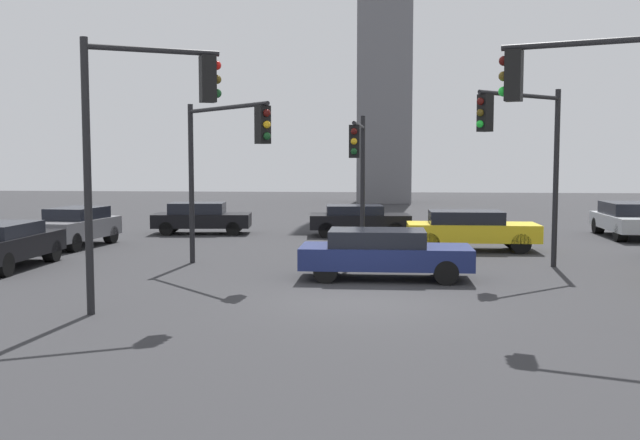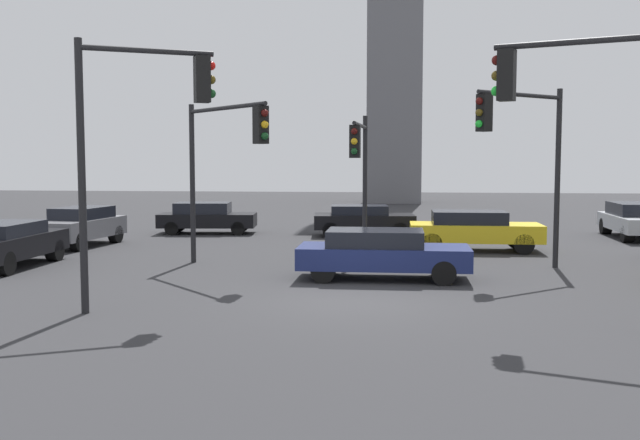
% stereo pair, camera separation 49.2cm
% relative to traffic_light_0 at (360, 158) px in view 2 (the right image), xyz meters
% --- Properties ---
extents(ground_plane, '(109.36, 109.36, 0.00)m').
position_rel_traffic_light_0_xyz_m(ground_plane, '(0.28, -7.23, -3.27)').
color(ground_plane, '#2D2D30').
extents(traffic_light_0, '(0.42, 3.33, 4.71)m').
position_rel_traffic_light_0_xyz_m(traffic_light_0, '(0.00, 0.00, 0.00)').
color(traffic_light_0, black).
rests_on(traffic_light_0, ground_plane).
extents(traffic_light_1, '(3.05, 1.30, 5.71)m').
position_rel_traffic_light_0_xyz_m(traffic_light_1, '(4.73, -9.35, 0.75)').
color(traffic_light_1, black).
rests_on(traffic_light_1, ground_plane).
extents(traffic_light_2, '(2.61, 1.46, 5.68)m').
position_rel_traffic_light_0_xyz_m(traffic_light_2, '(-4.17, -8.62, 0.77)').
color(traffic_light_2, black).
rests_on(traffic_light_2, ground_plane).
extents(traffic_light_3, '(2.73, 2.43, 5.27)m').
position_rel_traffic_light_0_xyz_m(traffic_light_3, '(4.72, -2.55, 0.49)').
color(traffic_light_3, black).
rests_on(traffic_light_3, ground_plane).
extents(traffic_light_4, '(3.04, 3.26, 4.90)m').
position_rel_traffic_light_0_xyz_m(traffic_light_4, '(-3.72, -3.12, 0.29)').
color(traffic_light_4, black).
rests_on(traffic_light_4, ground_plane).
extents(car_0, '(1.96, 4.37, 1.36)m').
position_rel_traffic_light_0_xyz_m(car_0, '(-10.37, -3.33, -2.52)').
color(car_0, black).
rests_on(car_0, ground_plane).
extents(car_1, '(2.25, 4.75, 1.44)m').
position_rel_traffic_light_0_xyz_m(car_1, '(10.99, 7.10, -2.50)').
color(car_1, '#ADB2B7').
rests_on(car_1, ground_plane).
extents(car_3, '(4.34, 2.28, 1.29)m').
position_rel_traffic_light_0_xyz_m(car_3, '(-0.23, 6.76, -2.56)').
color(car_3, black).
rests_on(car_3, ground_plane).
extents(car_4, '(4.57, 1.86, 1.33)m').
position_rel_traffic_light_0_xyz_m(car_4, '(0.81, -4.16, -2.55)').
color(car_4, navy).
rests_on(car_4, ground_plane).
extents(car_5, '(4.30, 2.16, 1.35)m').
position_rel_traffic_light_0_xyz_m(car_5, '(-7.05, 7.07, -2.56)').
color(car_5, black).
rests_on(car_5, ground_plane).
extents(car_7, '(4.55, 1.84, 1.41)m').
position_rel_traffic_light_0_xyz_m(car_7, '(3.88, 2.21, -2.51)').
color(car_7, yellow).
rests_on(car_7, ground_plane).
extents(car_8, '(2.17, 4.16, 1.45)m').
position_rel_traffic_light_0_xyz_m(car_8, '(-10.45, 2.02, -2.49)').
color(car_8, slate).
rests_on(car_8, ground_plane).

